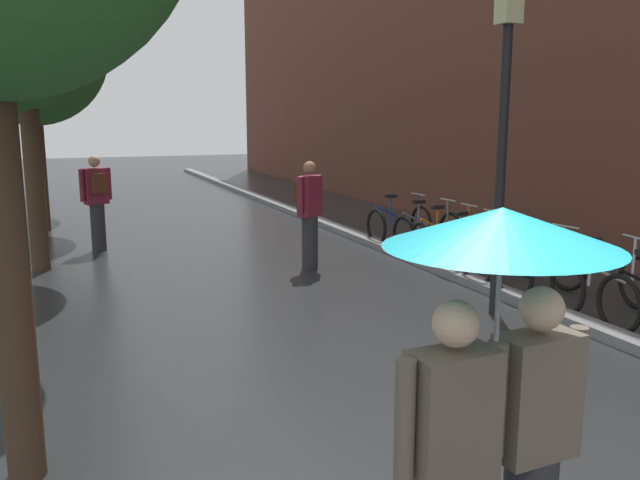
% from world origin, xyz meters
% --- Properties ---
extents(kerb_strip, '(0.30, 36.00, 0.12)m').
position_xyz_m(kerb_strip, '(3.20, 10.00, 0.06)').
color(kerb_strip, slate).
rests_on(kerb_strip, ground).
extents(street_tree_2, '(2.67, 2.67, 5.32)m').
position_xyz_m(street_tree_2, '(-2.67, 9.52, 3.90)').
color(street_tree_2, '#473323').
rests_on(street_tree_2, ground).
extents(street_tree_3, '(3.06, 3.06, 5.35)m').
position_xyz_m(street_tree_3, '(-2.64, 13.48, 3.78)').
color(street_tree_3, '#473323').
rests_on(street_tree_3, ground).
extents(street_tree_4, '(2.99, 2.99, 5.84)m').
position_xyz_m(street_tree_4, '(-2.77, 16.54, 4.07)').
color(street_tree_4, '#473323').
rests_on(street_tree_4, ground).
extents(street_tree_5, '(2.95, 2.95, 5.54)m').
position_xyz_m(street_tree_5, '(-2.96, 20.31, 4.00)').
color(street_tree_5, '#473323').
rests_on(street_tree_5, ground).
extents(parked_bicycle_2, '(1.16, 0.84, 0.96)m').
position_xyz_m(parked_bicycle_2, '(3.92, 4.40, 0.38)').
color(parked_bicycle_2, black).
rests_on(parked_bicycle_2, ground).
extents(parked_bicycle_3, '(1.16, 0.82, 0.96)m').
position_xyz_m(parked_bicycle_3, '(3.73, 5.31, 0.38)').
color(parked_bicycle_3, black).
rests_on(parked_bicycle_3, ground).
extents(parked_bicycle_4, '(1.16, 0.83, 0.96)m').
position_xyz_m(parked_bicycle_4, '(3.74, 6.15, 0.38)').
color(parked_bicycle_4, black).
rests_on(parked_bicycle_4, ground).
extents(parked_bicycle_5, '(1.12, 0.76, 0.96)m').
position_xyz_m(parked_bicycle_5, '(3.71, 6.95, 0.38)').
color(parked_bicycle_5, black).
rests_on(parked_bicycle_5, ground).
extents(parked_bicycle_6, '(1.09, 0.72, 0.96)m').
position_xyz_m(parked_bicycle_6, '(3.77, 7.72, 0.38)').
color(parked_bicycle_6, black).
rests_on(parked_bicycle_6, ground).
extents(parked_bicycle_7, '(1.12, 0.76, 0.96)m').
position_xyz_m(parked_bicycle_7, '(3.83, 8.45, 0.38)').
color(parked_bicycle_7, black).
rests_on(parked_bicycle_7, ground).
extents(parked_bicycle_8, '(1.12, 0.76, 0.96)m').
position_xyz_m(parked_bicycle_8, '(3.77, 9.41, 0.38)').
color(parked_bicycle_8, black).
rests_on(parked_bicycle_8, ground).
extents(couple_under_umbrella, '(1.08, 1.06, 2.04)m').
position_xyz_m(couple_under_umbrella, '(-0.57, 0.63, 1.34)').
color(couple_under_umbrella, '#1E233D').
rests_on(couple_under_umbrella, ground).
extents(street_lamp_post, '(0.24, 0.24, 3.80)m').
position_xyz_m(street_lamp_post, '(2.60, 4.82, 2.25)').
color(street_lamp_post, black).
rests_on(street_lamp_post, ground).
extents(pedestrian_walking_midground, '(0.51, 0.45, 1.73)m').
position_xyz_m(pedestrian_walking_midground, '(1.37, 8.04, 0.92)').
color(pedestrian_walking_midground, '#2D2D33').
rests_on(pedestrian_walking_midground, ground).
extents(pedestrian_walking_far, '(0.56, 0.41, 1.74)m').
position_xyz_m(pedestrian_walking_far, '(-1.69, 10.81, 0.92)').
color(pedestrian_walking_far, '#2D2D33').
rests_on(pedestrian_walking_far, ground).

